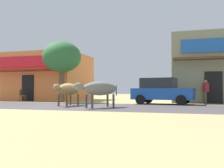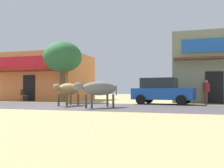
{
  "view_description": "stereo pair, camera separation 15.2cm",
  "coord_description": "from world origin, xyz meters",
  "px_view_note": "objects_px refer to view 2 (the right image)",
  "views": [
    {
      "loc": [
        6.35,
        -13.05,
        0.9
      ],
      "look_at": [
        2.28,
        0.66,
        1.23
      ],
      "focal_mm": 40.93,
      "sensor_mm": 36.0,
      "label": 1
    },
    {
      "loc": [
        6.5,
        -13.0,
        0.9
      ],
      "look_at": [
        2.28,
        0.66,
        1.23
      ],
      "focal_mm": 40.93,
      "sensor_mm": 36.0,
      "label": 2
    }
  ],
  "objects_px": {
    "cow_far_dark": "(99,89)",
    "cafe_chair_near_tree": "(23,95)",
    "cow_near_brown": "(68,89)",
    "roadside_tree": "(63,57)",
    "pedestrian_by_shop": "(206,90)",
    "parked_hatchback_car": "(162,91)"
  },
  "relations": [
    {
      "from": "cow_far_dark",
      "to": "cafe_chair_near_tree",
      "type": "xyz_separation_m",
      "value": [
        -8.18,
        5.04,
        -0.44
      ]
    },
    {
      "from": "cow_far_dark",
      "to": "cafe_chair_near_tree",
      "type": "distance_m",
      "value": 9.62
    },
    {
      "from": "parked_hatchback_car",
      "to": "cafe_chair_near_tree",
      "type": "bearing_deg",
      "value": 175.36
    },
    {
      "from": "roadside_tree",
      "to": "pedestrian_by_shop",
      "type": "height_order",
      "value": "roadside_tree"
    },
    {
      "from": "roadside_tree",
      "to": "cow_near_brown",
      "type": "relative_size",
      "value": 1.71
    },
    {
      "from": "pedestrian_by_shop",
      "to": "cow_near_brown",
      "type": "bearing_deg",
      "value": -149.56
    },
    {
      "from": "pedestrian_by_shop",
      "to": "cafe_chair_near_tree",
      "type": "xyz_separation_m",
      "value": [
        -13.57,
        -0.39,
        -0.39
      ]
    },
    {
      "from": "roadside_tree",
      "to": "cow_far_dark",
      "type": "xyz_separation_m",
      "value": [
        4.55,
        -4.69,
        -2.32
      ]
    },
    {
      "from": "parked_hatchback_car",
      "to": "pedestrian_by_shop",
      "type": "xyz_separation_m",
      "value": [
        2.68,
        1.27,
        0.06
      ]
    },
    {
      "from": "cow_near_brown",
      "to": "pedestrian_by_shop",
      "type": "height_order",
      "value": "pedestrian_by_shop"
    },
    {
      "from": "cow_far_dark",
      "to": "pedestrian_by_shop",
      "type": "relative_size",
      "value": 1.63
    },
    {
      "from": "cow_near_brown",
      "to": "pedestrian_by_shop",
      "type": "relative_size",
      "value": 1.68
    },
    {
      "from": "cow_near_brown",
      "to": "cafe_chair_near_tree",
      "type": "xyz_separation_m",
      "value": [
        -5.98,
        4.07,
        -0.41
      ]
    },
    {
      "from": "parked_hatchback_car",
      "to": "pedestrian_by_shop",
      "type": "distance_m",
      "value": 2.96
    },
    {
      "from": "roadside_tree",
      "to": "cow_near_brown",
      "type": "distance_m",
      "value": 5.0
    },
    {
      "from": "cow_far_dark",
      "to": "pedestrian_by_shop",
      "type": "height_order",
      "value": "pedestrian_by_shop"
    },
    {
      "from": "roadside_tree",
      "to": "cow_far_dark",
      "type": "bearing_deg",
      "value": -45.89
    },
    {
      "from": "cafe_chair_near_tree",
      "to": "parked_hatchback_car",
      "type": "bearing_deg",
      "value": -4.64
    },
    {
      "from": "pedestrian_by_shop",
      "to": "parked_hatchback_car",
      "type": "bearing_deg",
      "value": -154.57
    },
    {
      "from": "parked_hatchback_car",
      "to": "roadside_tree",
      "type": "bearing_deg",
      "value": 175.74
    },
    {
      "from": "roadside_tree",
      "to": "parked_hatchback_car",
      "type": "xyz_separation_m",
      "value": [
        7.26,
        -0.54,
        -2.44
      ]
    },
    {
      "from": "cow_near_brown",
      "to": "cow_far_dark",
      "type": "bearing_deg",
      "value": -23.75
    }
  ]
}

